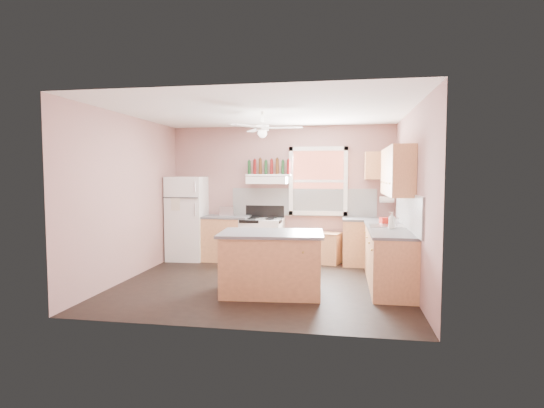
% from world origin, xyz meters
% --- Properties ---
extents(floor, '(4.50, 4.50, 0.00)m').
position_xyz_m(floor, '(0.00, 0.00, 0.00)').
color(floor, black).
rests_on(floor, ground).
extents(ceiling, '(4.50, 4.50, 0.00)m').
position_xyz_m(ceiling, '(0.00, 0.00, 2.70)').
color(ceiling, white).
rests_on(ceiling, ground).
extents(wall_back, '(4.50, 0.05, 2.70)m').
position_xyz_m(wall_back, '(0.00, 2.02, 1.35)').
color(wall_back, '#946963').
rests_on(wall_back, ground).
extents(wall_right, '(0.05, 4.00, 2.70)m').
position_xyz_m(wall_right, '(2.27, 0.00, 1.35)').
color(wall_right, '#946963').
rests_on(wall_right, ground).
extents(wall_left, '(0.05, 4.00, 2.70)m').
position_xyz_m(wall_left, '(-2.27, 0.00, 1.35)').
color(wall_left, '#946963').
rests_on(wall_left, ground).
extents(backsplash_back, '(2.90, 0.03, 0.55)m').
position_xyz_m(backsplash_back, '(0.45, 1.99, 1.18)').
color(backsplash_back, white).
rests_on(backsplash_back, wall_back).
extents(backsplash_right, '(0.03, 2.60, 0.55)m').
position_xyz_m(backsplash_right, '(2.23, 0.30, 1.18)').
color(backsplash_right, white).
rests_on(backsplash_right, wall_right).
extents(window_view, '(1.00, 0.02, 1.20)m').
position_xyz_m(window_view, '(0.75, 1.98, 1.60)').
color(window_view, brown).
rests_on(window_view, wall_back).
extents(window_frame, '(1.16, 0.07, 1.36)m').
position_xyz_m(window_frame, '(0.75, 1.96, 1.60)').
color(window_frame, white).
rests_on(window_frame, wall_back).
extents(refrigerator, '(0.74, 0.72, 1.68)m').
position_xyz_m(refrigerator, '(-1.88, 1.66, 0.84)').
color(refrigerator, white).
rests_on(refrigerator, floor).
extents(base_cabinet_left, '(0.90, 0.60, 0.86)m').
position_xyz_m(base_cabinet_left, '(-1.06, 1.70, 0.43)').
color(base_cabinet_left, '#AB7247').
rests_on(base_cabinet_left, floor).
extents(counter_left, '(0.92, 0.62, 0.04)m').
position_xyz_m(counter_left, '(-1.06, 1.70, 0.88)').
color(counter_left, '#4F5052').
rests_on(counter_left, base_cabinet_left).
extents(toaster, '(0.30, 0.20, 0.18)m').
position_xyz_m(toaster, '(-1.07, 1.73, 0.99)').
color(toaster, silver).
rests_on(toaster, counter_left).
extents(stove, '(0.83, 0.69, 0.86)m').
position_xyz_m(stove, '(-0.33, 1.69, 0.43)').
color(stove, white).
rests_on(stove, floor).
extents(range_hood, '(0.78, 0.50, 0.14)m').
position_xyz_m(range_hood, '(-0.23, 1.75, 1.62)').
color(range_hood, white).
rests_on(range_hood, wall_back).
extents(bottle_shelf, '(0.90, 0.26, 0.03)m').
position_xyz_m(bottle_shelf, '(-0.23, 1.87, 1.72)').
color(bottle_shelf, white).
rests_on(bottle_shelf, range_hood).
extents(cart, '(0.68, 0.55, 0.59)m').
position_xyz_m(cart, '(0.90, 1.75, 0.30)').
color(cart, '#AB7247').
rests_on(cart, floor).
extents(base_cabinet_corner, '(1.00, 0.60, 0.86)m').
position_xyz_m(base_cabinet_corner, '(1.75, 1.70, 0.43)').
color(base_cabinet_corner, '#AB7247').
rests_on(base_cabinet_corner, floor).
extents(base_cabinet_right, '(0.60, 2.20, 0.86)m').
position_xyz_m(base_cabinet_right, '(1.95, 0.30, 0.43)').
color(base_cabinet_right, '#AB7247').
rests_on(base_cabinet_right, floor).
extents(counter_corner, '(1.02, 0.62, 0.04)m').
position_xyz_m(counter_corner, '(1.75, 1.70, 0.88)').
color(counter_corner, '#4F5052').
rests_on(counter_corner, base_cabinet_corner).
extents(counter_right, '(0.62, 2.22, 0.04)m').
position_xyz_m(counter_right, '(1.94, 0.30, 0.88)').
color(counter_right, '#4F5052').
rests_on(counter_right, base_cabinet_right).
extents(sink, '(0.55, 0.45, 0.03)m').
position_xyz_m(sink, '(1.94, 0.50, 0.90)').
color(sink, silver).
rests_on(sink, counter_right).
extents(faucet, '(0.03, 0.03, 0.14)m').
position_xyz_m(faucet, '(2.10, 0.50, 0.97)').
color(faucet, silver).
rests_on(faucet, sink).
extents(upper_cabinet_right, '(0.33, 1.80, 0.76)m').
position_xyz_m(upper_cabinet_right, '(2.08, 0.50, 1.78)').
color(upper_cabinet_right, '#AB7247').
rests_on(upper_cabinet_right, wall_right).
extents(upper_cabinet_corner, '(0.60, 0.33, 0.52)m').
position_xyz_m(upper_cabinet_corner, '(1.95, 1.83, 1.90)').
color(upper_cabinet_corner, '#AB7247').
rests_on(upper_cabinet_corner, wall_back).
extents(paper_towel, '(0.26, 0.12, 0.12)m').
position_xyz_m(paper_towel, '(2.07, 1.86, 1.25)').
color(paper_towel, white).
rests_on(paper_towel, wall_back).
extents(island, '(1.47, 1.00, 0.86)m').
position_xyz_m(island, '(0.23, -0.50, 0.43)').
color(island, '#AB7247').
rests_on(island, floor).
extents(island_top, '(1.55, 1.08, 0.04)m').
position_xyz_m(island_top, '(0.23, -0.50, 0.88)').
color(island_top, '#4F5052').
rests_on(island_top, island).
extents(ceiling_fan_hub, '(0.20, 0.20, 0.08)m').
position_xyz_m(ceiling_fan_hub, '(0.00, 0.00, 2.45)').
color(ceiling_fan_hub, white).
rests_on(ceiling_fan_hub, ceiling).
extents(soap_bottle, '(0.11, 0.11, 0.26)m').
position_xyz_m(soap_bottle, '(1.98, 0.16, 1.03)').
color(soap_bottle, silver).
rests_on(soap_bottle, counter_right).
extents(red_caddy, '(0.21, 0.18, 0.10)m').
position_xyz_m(red_caddy, '(1.96, 0.90, 0.95)').
color(red_caddy, '#B2180F').
rests_on(red_caddy, counter_right).
extents(wine_bottles, '(0.86, 0.06, 0.31)m').
position_xyz_m(wine_bottles, '(-0.23, 1.87, 1.88)').
color(wine_bottles, '#143819').
rests_on(wine_bottles, bottle_shelf).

